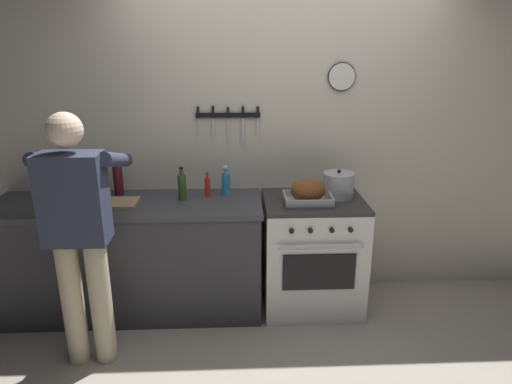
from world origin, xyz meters
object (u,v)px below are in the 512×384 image
(stock_pot, at_px, (338,185))
(cutting_board, at_px, (113,203))
(person_cook, at_px, (78,227))
(bottle_hot_sauce, at_px, (208,187))
(stove, at_px, (312,253))
(bottle_dish_soap, at_px, (226,183))
(roasting_pan, at_px, (308,192))
(bottle_wine_red, at_px, (118,180))
(bottle_olive_oil, at_px, (182,186))

(stock_pot, relative_size, cutting_board, 0.67)
(person_cook, bearing_deg, bottle_hot_sauce, -49.42)
(stove, height_order, stock_pot, stock_pot)
(bottle_hot_sauce, bearing_deg, bottle_dish_soap, 15.30)
(bottle_hot_sauce, bearing_deg, stove, -7.83)
(roasting_pan, bearing_deg, cutting_board, 178.38)
(person_cook, relative_size, cutting_board, 4.61)
(person_cook, bearing_deg, roasting_pan, -73.59)
(cutting_board, bearing_deg, bottle_wine_red, 90.63)
(stock_pot, bearing_deg, cutting_board, -176.70)
(cutting_board, bearing_deg, bottle_olive_oil, 9.55)
(bottle_hot_sauce, distance_m, bottle_wine_red, 0.70)
(cutting_board, xyz_separation_m, bottle_olive_oil, (0.51, 0.08, 0.10))
(person_cook, height_order, bottle_wine_red, person_cook)
(bottle_hot_sauce, bearing_deg, bottle_olive_oil, -161.35)
(person_cook, xyz_separation_m, bottle_wine_red, (0.06, 0.78, 0.07))
(person_cook, relative_size, bottle_hot_sauce, 8.63)
(roasting_pan, relative_size, stock_pot, 1.46)
(bottle_hot_sauce, height_order, bottle_wine_red, bottle_wine_red)
(person_cook, height_order, bottle_hot_sauce, person_cook)
(bottle_dish_soap, relative_size, bottle_hot_sauce, 1.20)
(person_cook, bearing_deg, bottle_wine_red, -7.07)
(person_cook, xyz_separation_m, bottle_olive_oil, (0.57, 0.65, 0.05))
(person_cook, height_order, bottle_dish_soap, person_cook)
(roasting_pan, distance_m, bottle_dish_soap, 0.65)
(stove, distance_m, bottle_dish_soap, 0.88)
(bottle_wine_red, bearing_deg, bottle_olive_oil, -14.76)
(person_cook, distance_m, bottle_hot_sauce, 1.04)
(roasting_pan, xyz_separation_m, bottle_hot_sauce, (-0.75, 0.19, -0.01))
(cutting_board, distance_m, bottle_wine_red, 0.25)
(roasting_pan, distance_m, bottle_wine_red, 1.47)
(stock_pot, distance_m, bottle_wine_red, 1.71)
(cutting_board, xyz_separation_m, bottle_dish_soap, (0.83, 0.19, 0.09))
(bottle_olive_oil, distance_m, bottle_hot_sauce, 0.20)
(bottle_olive_oil, xyz_separation_m, bottle_hot_sauce, (0.19, 0.06, -0.03))
(stove, relative_size, bottle_olive_oil, 3.54)
(cutting_board, bearing_deg, person_cook, -96.29)
(roasting_pan, bearing_deg, stock_pot, 28.43)
(stove, relative_size, roasting_pan, 2.56)
(bottle_dish_soap, bearing_deg, bottle_hot_sauce, -164.70)
(bottle_olive_oil, relative_size, bottle_dish_soap, 1.10)
(stove, xyz_separation_m, stock_pot, (0.19, 0.06, 0.55))
(roasting_pan, bearing_deg, stove, 50.59)
(roasting_pan, distance_m, stock_pot, 0.29)
(stove, xyz_separation_m, bottle_hot_sauce, (-0.81, 0.11, 0.53))
(stove, height_order, bottle_hot_sauce, bottle_hot_sauce)
(cutting_board, distance_m, bottle_hot_sauce, 0.71)
(stock_pot, height_order, bottle_dish_soap, bottle_dish_soap)
(person_cook, xyz_separation_m, roasting_pan, (1.50, 0.52, 0.03))
(stove, distance_m, person_cook, 1.75)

